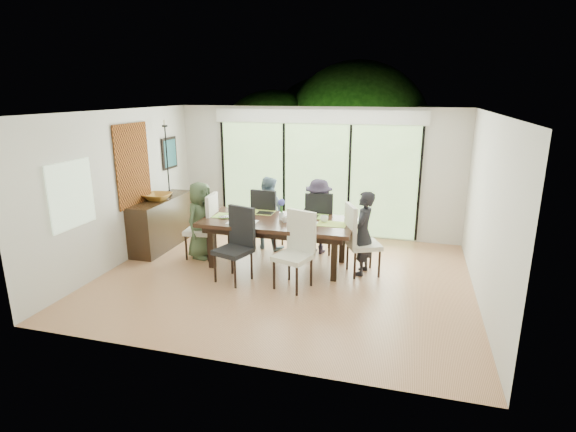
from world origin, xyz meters
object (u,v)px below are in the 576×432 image
(person_left_end, at_px, (201,220))
(person_far_right, at_px, (318,216))
(cup_a, at_px, (243,212))
(chair_near_right, at_px, (293,251))
(person_far_left, at_px, (268,213))
(cup_b, at_px, (285,219))
(person_right_end, at_px, (363,233))
(chair_far_right, at_px, (319,221))
(bowl, at_px, (158,197))
(vase, at_px, (282,216))
(cup_c, at_px, (324,219))
(chair_left_end, at_px, (200,226))
(table_top, at_px, (278,222))
(chair_far_left, at_px, (269,218))
(chair_near_left, at_px, (233,245))
(chair_right_end, at_px, (364,239))
(sideboard, at_px, (162,223))

(person_left_end, distance_m, person_far_right, 2.19)
(cup_a, bearing_deg, chair_near_right, -40.36)
(person_far_left, bearing_deg, chair_near_right, 133.89)
(chair_near_right, height_order, person_far_left, person_far_left)
(person_far_left, distance_m, cup_b, 1.12)
(person_right_end, distance_m, person_far_left, 2.10)
(chair_far_right, distance_m, bowl, 3.14)
(vase, distance_m, cup_c, 0.75)
(chair_far_right, xyz_separation_m, cup_c, (0.25, -0.75, 0.27))
(chair_left_end, distance_m, vase, 1.58)
(table_top, height_order, cup_a, cup_a)
(chair_near_right, xyz_separation_m, cup_a, (-1.20, 1.02, 0.27))
(chair_far_left, relative_size, bowl, 2.37)
(table_top, xyz_separation_m, chair_left_end, (-1.50, 0.00, -0.19))
(table_top, distance_m, person_left_end, 1.48)
(chair_far_right, xyz_separation_m, person_left_end, (-2.03, -0.85, 0.11))
(chair_near_left, relative_size, person_far_right, 0.85)
(table_top, relative_size, vase, 20.00)
(chair_right_end, relative_size, chair_near_right, 1.00)
(cup_b, bearing_deg, chair_left_end, 176.53)
(table_top, xyz_separation_m, chair_far_left, (-0.45, 0.85, -0.19))
(vase, height_order, bowl, bowl)
(chair_near_right, height_order, cup_b, chair_near_right)
(table_top, bearing_deg, chair_right_end, 0.00)
(person_left_end, relative_size, cup_b, 12.90)
(person_right_end, xyz_separation_m, bowl, (-3.98, 0.25, 0.32))
(chair_far_right, distance_m, person_far_left, 1.01)
(table_top, bearing_deg, chair_near_right, -60.11)
(chair_right_end, xyz_separation_m, chair_near_left, (-2.00, -0.87, 0.00))
(cup_b, bearing_deg, vase, 123.69)
(person_right_end, relative_size, person_far_left, 1.00)
(chair_left_end, xyz_separation_m, person_far_left, (1.05, 0.83, 0.11))
(chair_far_right, height_order, person_far_right, person_far_right)
(cup_c, bearing_deg, vase, -176.19)
(chair_far_left, distance_m, sideboard, 2.11)
(chair_near_right, distance_m, cup_a, 1.60)
(vase, bearing_deg, chair_far_right, 57.99)
(person_left_end, relative_size, cup_a, 10.40)
(cup_c, bearing_deg, person_right_end, -8.37)
(cup_a, distance_m, bowl, 1.81)
(chair_right_end, distance_m, person_far_left, 2.12)
(chair_near_right, distance_m, person_left_end, 2.17)
(person_far_left, xyz_separation_m, sideboard, (-2.05, -0.48, -0.23))
(sideboard, bearing_deg, person_right_end, -5.04)
(chair_far_left, distance_m, person_far_right, 1.01)
(chair_far_right, distance_m, vase, 0.99)
(person_left_end, bearing_deg, vase, -75.89)
(chair_left_end, xyz_separation_m, chair_near_right, (2.00, -0.87, 0.00))
(chair_left_end, height_order, vase, chair_left_end)
(table_top, distance_m, bowl, 2.52)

